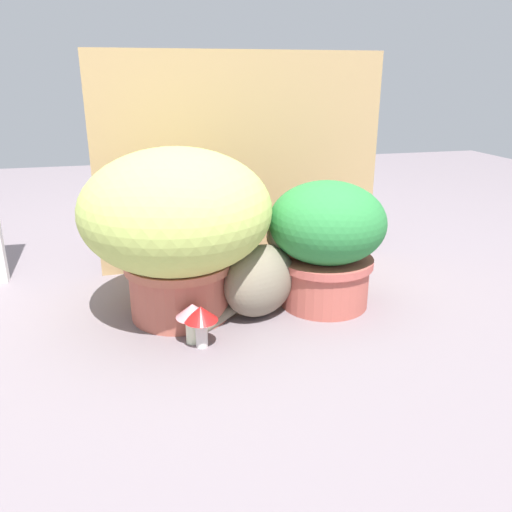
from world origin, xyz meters
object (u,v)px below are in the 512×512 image
Objects in this scene: cat at (264,275)px; mushroom_ornament_pink at (193,316)px; leafy_planter at (326,240)px; grass_planter at (177,221)px; mushroom_ornament_red at (201,317)px.

mushroom_ornament_pink is at bearing -149.63° from cat.
mushroom_ornament_pink is (-0.44, -0.15, -0.14)m from leafy_planter.
grass_planter is 4.80× the size of mushroom_ornament_pink.
mushroom_ornament_red is 0.04m from mushroom_ornament_pink.
grass_planter is at bearing 175.63° from leafy_planter.
cat is 0.28m from mushroom_ornament_red.
grass_planter is 1.48× the size of cat.
leafy_planter is (0.45, -0.03, -0.08)m from grass_planter.
leafy_planter reaches higher than mushroom_ornament_red.
leafy_planter is 3.34× the size of mushroom_ornament_red.
leafy_planter reaches higher than cat.
mushroom_ornament_pink is (-0.02, 0.03, -0.01)m from mushroom_ornament_red.
grass_planter reaches higher than cat.
grass_planter reaches higher than mushroom_ornament_red.
cat reaches higher than mushroom_ornament_red.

